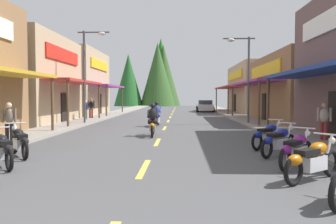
# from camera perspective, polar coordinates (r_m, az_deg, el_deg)

# --- Properties ---
(ground) EXTENTS (10.15, 82.43, 0.10)m
(ground) POSITION_cam_1_polar(r_m,az_deg,el_deg) (28.27, 0.16, -1.35)
(ground) COLOR #4C4C4F
(sidewalk_left) EXTENTS (2.20, 82.43, 0.12)m
(sidewalk_left) POSITION_cam_1_polar(r_m,az_deg,el_deg) (29.13, -12.07, -1.07)
(sidewalk_left) COLOR gray
(sidewalk_left) RESTS_ON ground
(sidewalk_right) EXTENTS (2.20, 82.43, 0.12)m
(sidewalk_right) POSITION_cam_1_polar(r_m,az_deg,el_deg) (28.72, 12.58, -1.13)
(sidewalk_right) COLOR gray
(sidewalk_right) RESTS_ON ground
(centerline_dashes) EXTENTS (0.16, 57.35, 0.01)m
(centerline_dashes) POSITION_cam_1_polar(r_m,az_deg,el_deg) (31.41, 0.36, -0.85)
(centerline_dashes) COLOR #E0C64C
(centerline_dashes) RESTS_ON ground
(storefront_left_middle) EXTENTS (8.42, 9.19, 6.08)m
(storefront_left_middle) POSITION_cam_1_polar(r_m,az_deg,el_deg) (26.94, -23.29, 4.82)
(storefront_left_middle) COLOR tan
(storefront_left_middle) RESTS_ON ground
(storefront_left_far) EXTENTS (9.10, 9.90, 6.43)m
(storefront_left_far) POSITION_cam_1_polar(r_m,az_deg,el_deg) (37.23, -16.51, 4.52)
(storefront_left_far) COLOR tan
(storefront_left_far) RESTS_ON ground
(storefront_right_middle) EXTENTS (9.99, 12.61, 4.92)m
(storefront_right_middle) POSITION_cam_1_polar(r_m,az_deg,el_deg) (28.79, 23.28, 3.52)
(storefront_right_middle) COLOR olive
(storefront_right_middle) RESTS_ON ground
(storefront_right_far) EXTENTS (10.23, 13.59, 5.52)m
(storefront_right_far) POSITION_cam_1_polar(r_m,az_deg,el_deg) (42.60, 16.42, 3.66)
(storefront_right_far) COLOR tan
(storefront_right_far) RESTS_ON ground
(streetlamp_left) EXTENTS (2.11, 0.30, 6.21)m
(streetlamp_left) POSITION_cam_1_polar(r_m,az_deg,el_deg) (24.11, -12.71, 7.65)
(streetlamp_left) COLOR #474C51
(streetlamp_left) RESTS_ON ground
(streetlamp_right) EXTENTS (2.11, 0.30, 5.83)m
(streetlamp_right) POSITION_cam_1_polar(r_m,az_deg,el_deg) (24.17, 12.16, 7.13)
(streetlamp_right) COLOR #474C51
(streetlamp_right) RESTS_ON ground
(motorcycle_parked_right_1) EXTENTS (1.73, 1.42, 1.04)m
(motorcycle_parked_right_1) POSITION_cam_1_polar(r_m,az_deg,el_deg) (8.50, 22.41, -7.13)
(motorcycle_parked_right_1) COLOR black
(motorcycle_parked_right_1) RESTS_ON ground
(motorcycle_parked_right_2) EXTENTS (1.43, 1.72, 1.04)m
(motorcycle_parked_right_2) POSITION_cam_1_polar(r_m,az_deg,el_deg) (9.93, 20.08, -5.70)
(motorcycle_parked_right_2) COLOR black
(motorcycle_parked_right_2) RESTS_ON ground
(motorcycle_parked_right_3) EXTENTS (1.55, 1.62, 1.04)m
(motorcycle_parked_right_3) POSITION_cam_1_polar(r_m,az_deg,el_deg) (11.67, 17.51, -4.45)
(motorcycle_parked_right_3) COLOR black
(motorcycle_parked_right_3) RESTS_ON ground
(motorcycle_parked_right_4) EXTENTS (1.56, 1.61, 1.04)m
(motorcycle_parked_right_4) POSITION_cam_1_polar(r_m,az_deg,el_deg) (13.22, 15.89, -3.61)
(motorcycle_parked_right_4) COLOR black
(motorcycle_parked_right_4) RESTS_ON ground
(motorcycle_parked_left_1) EXTENTS (1.42, 1.73, 1.04)m
(motorcycle_parked_left_1) POSITION_cam_1_polar(r_m,az_deg,el_deg) (10.41, -25.23, -5.42)
(motorcycle_parked_left_1) COLOR black
(motorcycle_parked_left_1) RESTS_ON ground
(motorcycle_parked_left_2) EXTENTS (1.34, 1.79, 1.04)m
(motorcycle_parked_left_2) POSITION_cam_1_polar(r_m,az_deg,el_deg) (11.96, -22.91, -4.37)
(motorcycle_parked_left_2) COLOR black
(motorcycle_parked_left_2) RESTS_ON ground
(rider_cruising_lead) EXTENTS (0.60, 2.14, 1.57)m
(rider_cruising_lead) POSITION_cam_1_polar(r_m,az_deg,el_deg) (16.60, -2.50, -1.69)
(rider_cruising_lead) COLOR black
(rider_cruising_lead) RESTS_ON ground
(rider_cruising_trailing) EXTENTS (0.60, 2.14, 1.57)m
(rider_cruising_trailing) POSITION_cam_1_polar(r_m,az_deg,el_deg) (21.92, -1.85, -0.65)
(rider_cruising_trailing) COLOR black
(rider_cruising_trailing) RESTS_ON ground
(pedestrian_by_shop) EXTENTS (0.48, 0.42, 1.65)m
(pedestrian_by_shop) POSITION_cam_1_polar(r_m,az_deg,el_deg) (15.64, 24.00, -1.08)
(pedestrian_by_shop) COLOR maroon
(pedestrian_by_shop) RESTS_ON ground
(pedestrian_browsing) EXTENTS (0.42, 0.48, 1.59)m
(pedestrian_browsing) POSITION_cam_1_polar(r_m,az_deg,el_deg) (27.66, -13.19, 0.50)
(pedestrian_browsing) COLOR #3F593F
(pedestrian_browsing) RESTS_ON ground
(pedestrian_waiting) EXTENTS (0.57, 0.28, 1.65)m
(pedestrian_waiting) POSITION_cam_1_polar(r_m,az_deg,el_deg) (14.93, -24.36, -1.25)
(pedestrian_waiting) COLOR black
(pedestrian_waiting) RESTS_ON ground
(pedestrian_strolling) EXTENTS (0.57, 0.27, 1.73)m
(pedestrian_strolling) POSITION_cam_1_polar(r_m,az_deg,el_deg) (29.25, -12.37, 0.79)
(pedestrian_strolling) COLOR maroon
(pedestrian_strolling) RESTS_ON ground
(parked_car_curbside) EXTENTS (2.10, 4.32, 1.40)m
(parked_car_curbside) POSITION_cam_1_polar(r_m,az_deg,el_deg) (42.78, 6.03, 0.96)
(parked_car_curbside) COLOR silver
(parked_car_curbside) RESTS_ON ground
(treeline_backdrop) EXTENTS (12.67, 10.43, 13.50)m
(treeline_backdrop) POSITION_cam_1_polar(r_m,az_deg,el_deg) (69.79, -1.95, 5.87)
(treeline_backdrop) COLOR #325123
(treeline_backdrop) RESTS_ON ground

